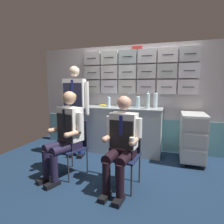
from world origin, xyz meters
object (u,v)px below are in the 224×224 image
object	(u,v)px
paper_cup_tan	(148,106)
crew_member_left	(66,131)
crew_member_standing	(75,104)
folding_chair_right	(126,148)
water_bottle_clear	(109,101)
crew_member_right	(121,140)
snack_banana	(103,105)
service_trolley	(193,136)
folding_chair_left	(75,141)

from	to	relation	value
paper_cup_tan	crew_member_left	bearing A→B (deg)	-128.88
crew_member_left	crew_member_standing	world-z (taller)	crew_member_standing
folding_chair_right	water_bottle_clear	bearing A→B (deg)	118.69
crew_member_left	crew_member_right	distance (m)	0.86
crew_member_standing	snack_banana	xyz separation A→B (m)	(0.35, 0.53, -0.08)
service_trolley	crew_member_left	bearing A→B (deg)	-148.89
crew_member_standing	water_bottle_clear	xyz separation A→B (m)	(0.51, 0.46, 0.01)
folding_chair_left	snack_banana	distance (m)	1.21
crew_member_standing	service_trolley	bearing A→B (deg)	9.83
folding_chair_left	water_bottle_clear	xyz separation A→B (m)	(0.20, 1.06, 0.53)
service_trolley	snack_banana	bearing A→B (deg)	174.43
service_trolley	water_bottle_clear	size ratio (longest dim) A/B	3.68
crew_member_right	water_bottle_clear	size ratio (longest dim) A/B	5.16
crew_member_left	snack_banana	size ratio (longest dim) A/B	7.34
crew_member_left	snack_banana	xyz separation A→B (m)	(0.10, 1.27, 0.24)
paper_cup_tan	snack_banana	world-z (taller)	paper_cup_tan
folding_chair_left	crew_member_standing	size ratio (longest dim) A/B	0.49
folding_chair_left	crew_member_left	world-z (taller)	crew_member_left
snack_banana	crew_member_left	bearing A→B (deg)	-94.39
water_bottle_clear	snack_banana	xyz separation A→B (m)	(-0.16, 0.07, -0.09)
snack_banana	folding_chair_right	bearing A→B (deg)	-57.13
crew_member_left	crew_member_right	world-z (taller)	crew_member_left
service_trolley	crew_member_standing	xyz separation A→B (m)	(-2.08, -0.36, 0.55)
folding_chair_left	paper_cup_tan	xyz separation A→B (m)	(0.97, 1.12, 0.45)
service_trolley	paper_cup_tan	xyz separation A→B (m)	(-0.81, 0.17, 0.49)
service_trolley	folding_chair_left	size ratio (longest dim) A/B	1.05
folding_chair_left	paper_cup_tan	distance (m)	1.55
water_bottle_clear	crew_member_standing	bearing A→B (deg)	-137.51
folding_chair_right	water_bottle_clear	distance (m)	1.40
service_trolley	folding_chair_left	distance (m)	2.01
crew_member_left	service_trolley	bearing A→B (deg)	31.11
crew_member_left	crew_member_right	bearing A→B (deg)	-6.22
service_trolley	crew_member_right	bearing A→B (deg)	-129.01
crew_member_left	folding_chair_right	world-z (taller)	crew_member_left
folding_chair_right	snack_banana	xyz separation A→B (m)	(-0.78, 1.20, 0.44)
folding_chair_right	crew_member_right	distance (m)	0.23
folding_chair_left	crew_member_right	size ratio (longest dim) A/B	0.68
snack_banana	service_trolley	bearing A→B (deg)	-5.57
service_trolley	snack_banana	size ratio (longest dim) A/B	5.03
folding_chair_left	crew_member_standing	bearing A→B (deg)	117.39
folding_chair_right	crew_member_standing	distance (m)	1.41
folding_chair_left	crew_member_standing	distance (m)	0.84
folding_chair_left	water_bottle_clear	bearing A→B (deg)	79.49
crew_member_standing	paper_cup_tan	distance (m)	1.38
folding_chair_right	snack_banana	world-z (taller)	snack_banana
crew_member_right	crew_member_standing	distance (m)	1.43
folding_chair_right	snack_banana	distance (m)	1.50
crew_member_standing	paper_cup_tan	xyz separation A→B (m)	(1.28, 0.53, -0.06)
service_trolley	paper_cup_tan	world-z (taller)	paper_cup_tan
folding_chair_right	crew_member_standing	xyz separation A→B (m)	(-1.13, 0.68, 0.51)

